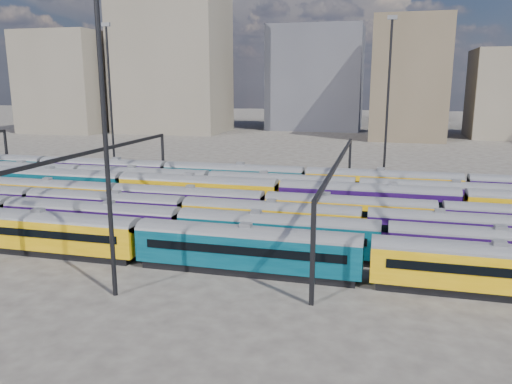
% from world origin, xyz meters
% --- Properties ---
extents(ground, '(500.00, 500.00, 0.00)m').
position_xyz_m(ground, '(0.00, 0.00, 0.00)').
color(ground, '#3E3935').
rests_on(ground, ground).
extents(rake_0, '(140.60, 2.94, 4.94)m').
position_xyz_m(rake_0, '(3.68, -15.00, 2.59)').
color(rake_0, black).
rests_on(rake_0, ground).
extents(rake_1, '(137.02, 2.86, 4.81)m').
position_xyz_m(rake_1, '(-14.38, -10.00, 2.53)').
color(rake_1, black).
rests_on(rake_1, ground).
extents(rake_2, '(115.24, 2.81, 4.72)m').
position_xyz_m(rake_2, '(-6.12, -5.00, 2.48)').
color(rake_2, black).
rests_on(rake_2, ground).
extents(rake_3, '(132.72, 2.77, 4.66)m').
position_xyz_m(rake_3, '(-7.75, 0.00, 2.45)').
color(rake_3, black).
rests_on(rake_3, ground).
extents(rake_4, '(106.41, 3.12, 5.25)m').
position_xyz_m(rake_4, '(-8.32, 5.00, 2.76)').
color(rake_4, black).
rests_on(rake_4, ground).
extents(rake_5, '(120.72, 2.94, 4.95)m').
position_xyz_m(rake_5, '(-8.54, 10.00, 2.60)').
color(rake_5, black).
rests_on(rake_5, ground).
extents(rake_6, '(106.19, 3.11, 5.24)m').
position_xyz_m(rake_6, '(-6.55, 15.00, 2.75)').
color(rake_6, black).
rests_on(rake_6, ground).
extents(gantry_1, '(0.35, 40.35, 8.03)m').
position_xyz_m(gantry_1, '(-20.00, 0.00, 6.79)').
color(gantry_1, black).
rests_on(gantry_1, ground).
extents(gantry_2, '(0.35, 40.35, 8.03)m').
position_xyz_m(gantry_2, '(10.00, 0.00, 6.79)').
color(gantry_2, black).
rests_on(gantry_2, ground).
extents(mast_1, '(1.40, 0.50, 25.60)m').
position_xyz_m(mast_1, '(-30.00, 22.00, 13.97)').
color(mast_1, black).
rests_on(mast_1, ground).
extents(mast_2, '(1.40, 0.50, 25.60)m').
position_xyz_m(mast_2, '(-5.00, -22.00, 13.97)').
color(mast_2, black).
rests_on(mast_2, ground).
extents(mast_3, '(1.40, 0.50, 25.60)m').
position_xyz_m(mast_3, '(15.00, 24.00, 13.97)').
color(mast_3, black).
rests_on(mast_3, ground).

